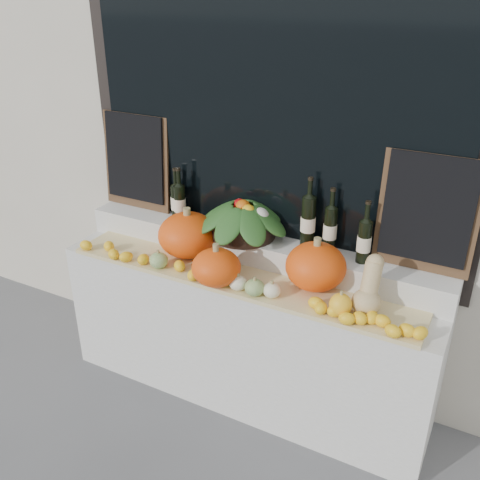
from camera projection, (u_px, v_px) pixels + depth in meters
name	position (u px, v px, depth m)	size (l,w,h in m)	color
storefront_facade	(304.00, 12.00, 3.09)	(7.00, 0.94, 4.50)	beige
display_sill	(246.00, 334.00, 3.32)	(2.30, 0.55, 0.88)	silver
rear_tier	(257.00, 249.00, 3.21)	(2.30, 0.25, 0.16)	silver
straw_bedding	(236.00, 280.00, 3.02)	(2.10, 0.32, 0.03)	tan
pumpkin_left	(188.00, 235.00, 3.21)	(0.36, 0.36, 0.27)	#FD530D
pumpkin_right	(316.00, 266.00, 2.86)	(0.33, 0.33, 0.26)	#FD530D
pumpkin_center	(216.00, 267.00, 2.91)	(0.27, 0.27, 0.20)	#FD530D
butternut_squash	(369.00, 290.00, 2.66)	(0.15, 0.21, 0.29)	tan
decorative_gourds	(240.00, 281.00, 2.88)	(1.20, 0.14, 0.16)	#2D6B20
lemon_heap	(226.00, 282.00, 2.91)	(2.20, 0.16, 0.06)	yellow
produce_bowl	(243.00, 218.00, 3.15)	(0.59, 0.59, 0.24)	black
wine_bottle_far_left	(180.00, 203.00, 3.34)	(0.08, 0.08, 0.35)	black
wine_bottle_near_left	(177.00, 201.00, 3.40)	(0.08, 0.08, 0.33)	black
wine_bottle_tall	(308.00, 222.00, 2.99)	(0.08, 0.08, 0.42)	black
wine_bottle_near_right	(330.00, 229.00, 2.96)	(0.08, 0.08, 0.38)	black
wine_bottle_far_right	(364.00, 241.00, 2.85)	(0.08, 0.08, 0.35)	black
chalkboard_left	(135.00, 160.00, 3.47)	(0.50, 0.07, 0.62)	#4C331E
chalkboard_right	(428.00, 212.00, 2.69)	(0.50, 0.07, 0.62)	#4C331E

